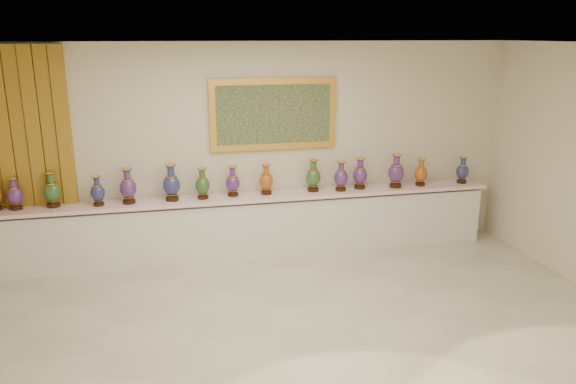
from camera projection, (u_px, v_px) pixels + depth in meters
name	position (u px, v px, depth m)	size (l,w,h in m)	color
ground	(276.00, 333.00, 6.01)	(8.00, 8.00, 0.00)	beige
room	(54.00, 153.00, 7.35)	(8.00, 8.00, 8.00)	beige
counter	(244.00, 227.00, 8.02)	(7.28, 0.48, 0.90)	white
vase_1	(15.00, 195.00, 7.22)	(0.25, 0.25, 0.43)	black
vase_2	(52.00, 191.00, 7.32)	(0.26, 0.26, 0.47)	black
vase_3	(98.00, 192.00, 7.39)	(0.25, 0.25, 0.40)	black
vase_4	(128.00, 188.00, 7.48)	(0.30, 0.30, 0.48)	black
vase_5	(172.00, 184.00, 7.60)	(0.25, 0.25, 0.51)	black
vase_6	(203.00, 185.00, 7.70)	(0.25, 0.25, 0.43)	black
vase_7	(233.00, 183.00, 7.82)	(0.25, 0.25, 0.43)	black
vase_8	(266.00, 181.00, 7.92)	(0.26, 0.26, 0.43)	black
vase_9	(313.00, 177.00, 8.06)	(0.29, 0.29, 0.47)	black
vase_10	(341.00, 177.00, 8.09)	(0.26, 0.26, 0.44)	black
vase_11	(360.00, 175.00, 8.20)	(0.26, 0.26, 0.46)	black
vase_12	(396.00, 172.00, 8.26)	(0.27, 0.27, 0.50)	black
vase_13	(421.00, 174.00, 8.37)	(0.22, 0.22, 0.41)	black
vase_14	(462.00, 171.00, 8.52)	(0.21, 0.21, 0.41)	black
label_card	(169.00, 203.00, 7.55)	(0.10, 0.06, 0.00)	white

